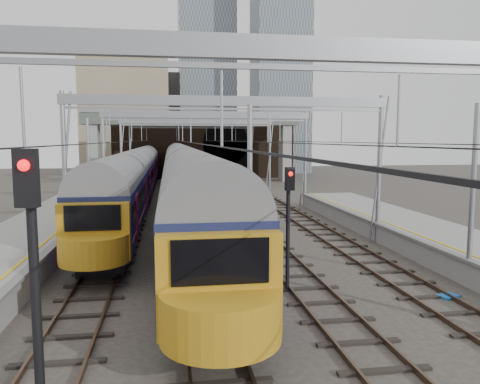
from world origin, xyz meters
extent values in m
plane|color=#38332D|center=(0.00, 0.00, 0.00)|extent=(160.00, 160.00, 0.00)
cube|color=slate|center=(-8.15, 2.50, 1.05)|extent=(0.35, 55.00, 0.12)
cube|color=gold|center=(-8.65, 2.50, 1.11)|extent=(0.12, 55.00, 0.01)
cube|color=#4C3828|center=(-6.72, 15.00, 0.09)|extent=(0.08, 80.00, 0.16)
cube|color=#4C3828|center=(-5.28, 15.00, 0.09)|extent=(0.08, 80.00, 0.16)
cube|color=black|center=(-6.00, 15.00, 0.01)|extent=(2.40, 80.00, 0.14)
cube|color=#4C3828|center=(-2.72, 15.00, 0.09)|extent=(0.08, 80.00, 0.16)
cube|color=#4C3828|center=(-1.28, 15.00, 0.09)|extent=(0.08, 80.00, 0.16)
cube|color=black|center=(-2.00, 15.00, 0.01)|extent=(2.40, 80.00, 0.14)
cube|color=#4C3828|center=(1.28, 15.00, 0.09)|extent=(0.08, 80.00, 0.16)
cube|color=#4C3828|center=(2.72, 15.00, 0.09)|extent=(0.08, 80.00, 0.16)
cube|color=black|center=(2.00, 15.00, 0.01)|extent=(2.40, 80.00, 0.14)
cube|color=#4C3828|center=(5.28, 15.00, 0.09)|extent=(0.08, 80.00, 0.16)
cube|color=#4C3828|center=(6.72, 15.00, 0.09)|extent=(0.08, 80.00, 0.16)
cube|color=black|center=(6.00, 15.00, 0.01)|extent=(2.40, 80.00, 0.14)
cube|color=gray|center=(0.00, -6.00, 7.60)|extent=(16.80, 0.28, 0.50)
cylinder|color=gray|center=(-8.20, 8.00, 4.00)|extent=(0.24, 0.24, 8.00)
cylinder|color=gray|center=(8.20, 8.00, 4.00)|extent=(0.24, 0.24, 8.00)
cube|color=gray|center=(0.00, 8.00, 7.60)|extent=(16.80, 0.28, 0.50)
cylinder|color=gray|center=(-8.20, 22.00, 4.00)|extent=(0.24, 0.24, 8.00)
cylinder|color=gray|center=(8.20, 22.00, 4.00)|extent=(0.24, 0.24, 8.00)
cube|color=gray|center=(0.00, 22.00, 7.60)|extent=(16.80, 0.28, 0.50)
cylinder|color=gray|center=(-8.20, 36.00, 4.00)|extent=(0.24, 0.24, 8.00)
cylinder|color=gray|center=(8.20, 36.00, 4.00)|extent=(0.24, 0.24, 8.00)
cube|color=gray|center=(0.00, 36.00, 7.60)|extent=(16.80, 0.28, 0.50)
cylinder|color=gray|center=(-8.20, 48.00, 4.00)|extent=(0.24, 0.24, 8.00)
cylinder|color=gray|center=(8.20, 48.00, 4.00)|extent=(0.24, 0.24, 8.00)
cube|color=gray|center=(0.00, 48.00, 7.60)|extent=(16.80, 0.28, 0.50)
cube|color=black|center=(-6.00, 15.00, 5.50)|extent=(0.03, 80.00, 0.03)
cube|color=black|center=(-2.00, 15.00, 5.50)|extent=(0.03, 80.00, 0.03)
cube|color=black|center=(2.00, 15.00, 5.50)|extent=(0.03, 80.00, 0.03)
cube|color=black|center=(6.00, 15.00, 5.50)|extent=(0.03, 80.00, 0.03)
cube|color=black|center=(2.00, 52.00, 4.50)|extent=(26.00, 2.00, 9.00)
cube|color=black|center=(5.00, 50.98, 2.60)|extent=(6.50, 0.10, 5.20)
cylinder|color=black|center=(5.00, 50.98, 5.20)|extent=(6.50, 0.10, 6.50)
cube|color=black|center=(-10.00, 51.00, 1.50)|extent=(6.00, 1.50, 3.00)
cube|color=gray|center=(-12.50, 46.00, 4.10)|extent=(1.20, 2.50, 8.20)
cube|color=gray|center=(12.50, 46.00, 4.10)|extent=(1.20, 2.50, 8.20)
cube|color=#515B53|center=(0.00, 46.00, 8.20)|extent=(28.00, 3.00, 1.40)
cube|color=gray|center=(0.00, 46.00, 9.10)|extent=(28.00, 3.00, 0.30)
cube|color=tan|center=(-10.00, 66.00, 11.00)|extent=(14.00, 12.00, 22.00)
cube|color=#4C5660|center=(4.00, 72.00, 16.00)|extent=(10.00, 10.00, 32.00)
cube|color=gray|center=(-2.00, 80.00, 9.00)|extent=(18.00, 14.00, 18.00)
cube|color=black|center=(-2.00, 29.73, 0.35)|extent=(2.37, 70.05, 0.70)
cube|color=#131D43|center=(-2.00, 29.73, 2.34)|extent=(3.01, 70.05, 2.69)
cylinder|color=slate|center=(-2.00, 29.73, 3.69)|extent=(2.95, 69.55, 2.95)
cube|color=black|center=(-2.00, 29.73, 2.78)|extent=(3.03, 68.85, 0.81)
cube|color=#C03C6B|center=(-2.00, 29.73, 1.59)|extent=(3.03, 69.05, 0.13)
cube|color=#B58117|center=(-2.00, -5.44, 2.24)|extent=(2.95, 0.60, 2.49)
cube|color=black|center=(-2.00, -5.61, 2.88)|extent=(2.26, 0.08, 1.08)
cube|color=black|center=(-6.00, 34.33, 0.35)|extent=(2.16, 64.04, 0.70)
cube|color=#131D43|center=(-6.00, 34.33, 2.23)|extent=(2.75, 64.04, 2.45)
cylinder|color=slate|center=(-6.00, 34.33, 3.45)|extent=(2.69, 63.54, 2.69)
cube|color=black|center=(-6.00, 34.33, 2.62)|extent=(2.77, 62.84, 0.74)
cube|color=#C03C6B|center=(-6.00, 34.33, 1.54)|extent=(2.77, 63.04, 0.12)
cube|color=#B58117|center=(-6.00, 2.16, 2.13)|extent=(2.69, 0.60, 2.25)
cube|color=black|center=(-6.00, 1.99, 2.72)|extent=(2.06, 0.08, 0.98)
cylinder|color=black|center=(-5.53, -7.45, 2.67)|extent=(0.18, 0.18, 5.34)
cube|color=black|center=(-5.53, -7.63, 5.01)|extent=(0.41, 0.23, 1.00)
sphere|color=red|center=(-5.53, -7.75, 5.23)|extent=(0.20, 0.20, 0.20)
cylinder|color=black|center=(1.19, 0.58, 2.26)|extent=(0.15, 0.15, 4.52)
cube|color=black|center=(1.19, 0.40, 4.24)|extent=(0.36, 0.24, 0.85)
sphere|color=red|center=(1.19, 0.28, 4.43)|extent=(0.17, 0.17, 0.17)
cube|color=blue|center=(-2.29, 2.75, 0.05)|extent=(1.04, 0.87, 0.11)
cube|color=blue|center=(2.41, 10.93, 0.04)|extent=(0.86, 0.73, 0.09)
cube|color=blue|center=(6.75, -0.99, 0.04)|extent=(0.87, 0.75, 0.09)
camera|label=1|loc=(-3.13, -15.99, 5.67)|focal=35.00mm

